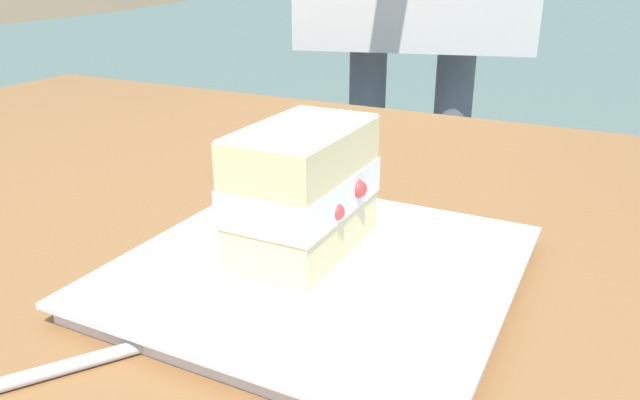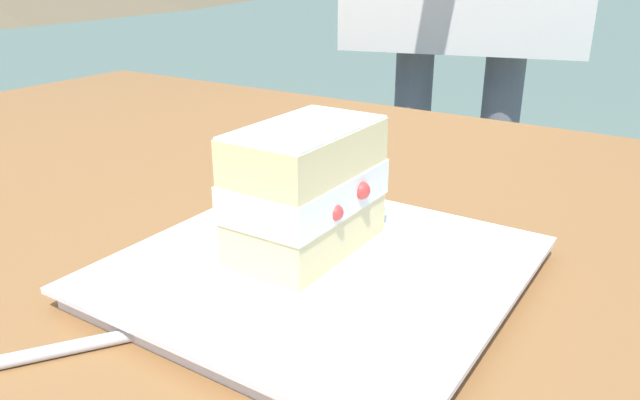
% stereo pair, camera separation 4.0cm
% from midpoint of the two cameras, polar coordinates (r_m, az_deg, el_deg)
% --- Properties ---
extents(dessert_plate, '(0.25, 0.25, 0.02)m').
position_cam_midpoint_polar(dessert_plate, '(0.42, -2.73, -6.69)').
color(dessert_plate, white).
rests_on(dessert_plate, patio_table).
extents(cake_slice, '(0.12, 0.08, 0.09)m').
position_cam_midpoint_polar(cake_slice, '(0.42, -4.31, 0.94)').
color(cake_slice, '#EAD18C').
rests_on(cake_slice, dessert_plate).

